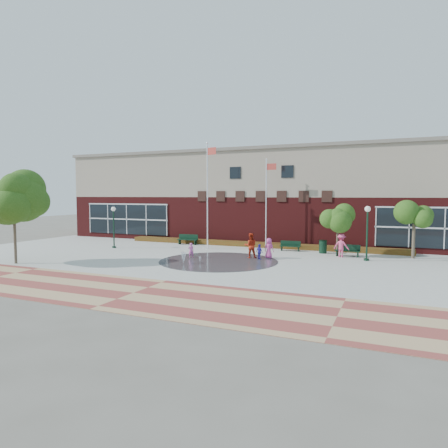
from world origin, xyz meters
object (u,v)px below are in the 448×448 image
at_px(flagpole_left, 208,190).
at_px(child_splash, 191,250).
at_px(flagpole_right, 267,198).
at_px(tree_big_left, 13,192).
at_px(trash_can, 323,247).
at_px(bench_left, 188,241).

xyz_separation_m(flagpole_left, child_splash, (1.03, -5.08, -4.59)).
xyz_separation_m(flagpole_right, child_splash, (-3.56, -7.43, -3.84)).
height_order(tree_big_left, child_splash, tree_big_left).
height_order(flagpole_left, flagpole_right, flagpole_left).
bearing_deg(flagpole_right, flagpole_left, -151.26).
relative_size(flagpole_right, trash_can, 7.33).
height_order(flagpole_left, tree_big_left, flagpole_left).
height_order(flagpole_left, trash_can, flagpole_left).
height_order(flagpole_left, bench_left, flagpole_left).
relative_size(flagpole_left, flagpole_right, 1.17).
height_order(trash_can, child_splash, child_splash).
xyz_separation_m(flagpole_left, bench_left, (-3.08, 1.95, -4.84)).
distance_m(flagpole_right, trash_can, 6.49).
height_order(flagpole_right, trash_can, flagpole_right).
bearing_deg(flagpole_left, bench_left, 164.65).
xyz_separation_m(tree_big_left, child_splash, (9.89, 6.94, -4.34)).
bearing_deg(child_splash, flagpole_right, -151.66).
bearing_deg(tree_big_left, child_splash, 35.04).
bearing_deg(child_splash, trash_can, -179.93).
distance_m(flagpole_right, tree_big_left, 19.69).
bearing_deg(flagpole_right, child_splash, -113.95).
bearing_deg(bench_left, flagpole_left, -37.91).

